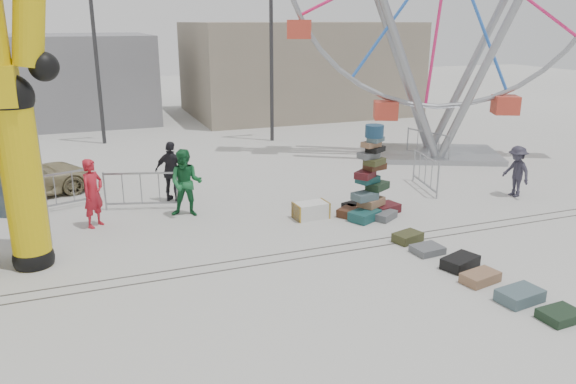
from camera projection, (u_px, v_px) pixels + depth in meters
name	position (u px, v px, depth m)	size (l,w,h in m)	color
ground	(339.00, 265.00, 12.27)	(90.00, 90.00, 0.00)	#9E9E99
track_line_near	(327.00, 254.00, 12.80)	(40.00, 0.04, 0.01)	#47443F
track_line_far	(320.00, 248.00, 13.16)	(40.00, 0.04, 0.01)	#47443F
building_right	(298.00, 68.00, 31.78)	(12.00, 8.00, 5.00)	gray
building_left	(52.00, 78.00, 29.24)	(10.00, 8.00, 4.40)	gray
lamp_post_right	(273.00, 36.00, 23.62)	(1.41, 0.25, 8.00)	#2D2D30
lamp_post_left	(97.00, 36.00, 23.03)	(1.41, 0.25, 8.00)	#2D2D30
suitcase_tower	(370.00, 190.00, 15.22)	(1.90, 1.66, 2.49)	#1A4D4E
steamer_trunk	(311.00, 210.00, 15.10)	(0.91, 0.53, 0.43)	silver
row_case_0	(408.00, 237.00, 13.52)	(0.68, 0.46, 0.22)	#3C3E1F
row_case_1	(427.00, 249.00, 12.86)	(0.67, 0.54, 0.17)	#5B5E63
row_case_2	(460.00, 262.00, 12.10)	(0.83, 0.50, 0.24)	black
row_case_3	(480.00, 277.00, 11.42)	(0.79, 0.46, 0.21)	#8F6648
row_case_4	(520.00, 295.00, 10.64)	(0.85, 0.55, 0.24)	#486068
row_case_5	(560.00, 315.00, 9.99)	(0.71, 0.53, 0.18)	#1A2E1D
barricade_dummy_b	(55.00, 192.00, 15.57)	(2.00, 0.10, 1.10)	gray
barricade_dummy_c	(141.00, 191.00, 15.69)	(2.00, 0.10, 1.10)	gray
barricade_wheel_front	(425.00, 172.00, 17.58)	(2.00, 0.10, 1.10)	gray
barricade_wheel_back	(428.00, 145.00, 21.36)	(2.00, 0.10, 1.10)	gray
pedestrian_red	(93.00, 193.00, 14.30)	(0.65, 0.43, 1.79)	#B01927
pedestrian_green	(186.00, 183.00, 15.09)	(0.90, 0.70, 1.85)	#175D2F
pedestrian_black	(172.00, 172.00, 16.36)	(1.04, 0.43, 1.78)	black
pedestrian_grey	(516.00, 171.00, 16.83)	(1.00, 0.57, 1.55)	#282633
parked_suv	(26.00, 178.00, 16.91)	(1.83, 3.96, 1.10)	#8F835C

